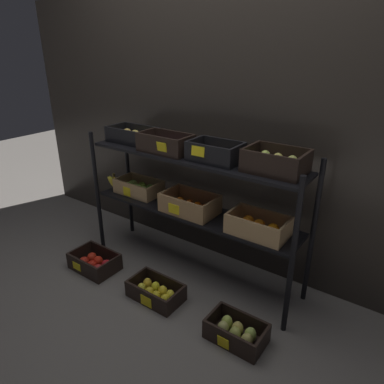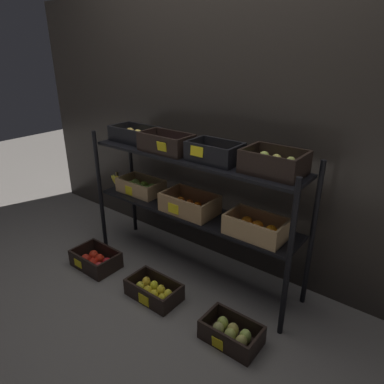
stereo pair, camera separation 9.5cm
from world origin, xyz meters
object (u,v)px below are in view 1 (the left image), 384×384
Objects in this scene: display_rack at (192,181)px; crate_ground_pear at (236,332)px; crate_ground_apple_red at (95,263)px; crate_ground_lemon at (156,292)px.

display_rack reaches higher than crate_ground_pear.
display_rack is 5.13× the size of crate_ground_pear.
crate_ground_apple_red reaches higher than crate_ground_pear.
crate_ground_apple_red is 1.05× the size of crate_ground_pear.
display_rack reaches higher than crate_ground_apple_red.
crate_ground_apple_red is 0.97× the size of crate_ground_lemon.
crate_ground_lemon is at bearing 1.31° from crate_ground_apple_red.
crate_ground_pear reaches higher than crate_ground_lemon.
display_rack is 0.78m from crate_ground_lemon.
display_rack is at bearing 88.67° from crate_ground_lemon.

